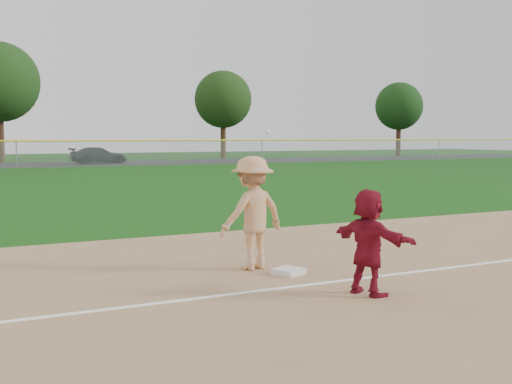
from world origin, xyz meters
name	(u,v)px	position (x,y,z in m)	size (l,w,h in m)	color
ground	(296,275)	(0.00, 0.00, 0.00)	(160.00, 160.00, 0.00)	#12450D
foul_line	(321,283)	(0.00, -0.80, 0.03)	(60.00, 0.10, 0.01)	white
parking_asphalt	(8,165)	(0.00, 46.00, 0.01)	(120.00, 10.00, 0.01)	black
first_base	(288,271)	(-0.12, 0.04, 0.07)	(0.44, 0.44, 0.10)	silver
base_runner	(368,242)	(0.24, -1.70, 0.81)	(1.46, 0.46, 1.57)	maroon
car_right	(99,155)	(7.24, 45.79, 0.70)	(1.94, 4.78, 1.39)	black
first_base_play	(252,213)	(-0.47, 0.72, 1.01)	(1.40, 0.97, 2.44)	#A8A8AB
outfield_fence	(16,141)	(0.00, 40.00, 1.96)	(110.00, 0.12, 110.00)	#999EA0
tree_3	(223,100)	(22.00, 52.80, 6.16)	(6.00, 6.00, 9.19)	#352213
tree_4	(399,106)	(44.00, 51.20, 5.85)	(5.60, 5.60, 8.67)	#351F13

